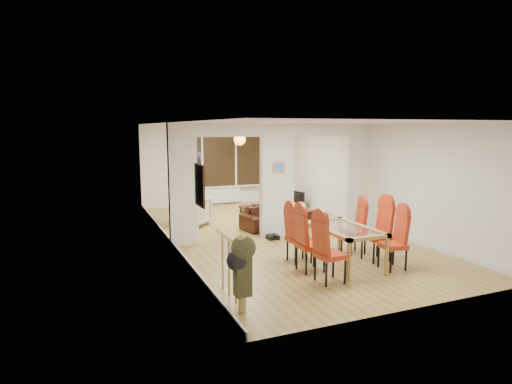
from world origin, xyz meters
TOP-DOWN VIEW (x-y plane):
  - floor at (0.00, 0.00)m, footprint 5.00×9.00m
  - room_walls at (0.00, 0.00)m, footprint 5.00×9.00m
  - divider_wall at (0.00, 0.00)m, footprint 5.00×0.18m
  - bay_window_blinds at (0.00, 4.44)m, footprint 3.00×0.08m
  - radiator at (0.00, 4.40)m, footprint 1.40×0.08m
  - pendant_light at (0.30, 3.30)m, footprint 0.36×0.36m
  - stair_newel at (-2.25, -3.20)m, footprint 0.40×1.20m
  - wall_poster at (-2.47, -2.40)m, footprint 0.04×0.52m
  - pillar_photo at (0.00, -0.10)m, footprint 0.30×0.03m
  - dining_table at (0.16, -2.52)m, footprint 0.86×1.54m
  - dining_chair_la at (-0.52, -3.15)m, footprint 0.46×0.46m
  - dining_chair_lb at (-0.54, -2.55)m, footprint 0.44×0.44m
  - dining_chair_lc at (-0.48, -2.02)m, footprint 0.43×0.43m
  - dining_chair_ra at (0.86, -3.01)m, footprint 0.48×0.48m
  - dining_chair_rb at (0.90, -2.50)m, footprint 0.45×0.45m
  - dining_chair_rc at (0.79, -1.94)m, footprint 0.48×0.48m
  - sofa at (0.36, 0.70)m, footprint 1.99×1.06m
  - armchair at (-1.63, 1.69)m, footprint 1.15×1.15m
  - person at (-1.44, 2.05)m, footprint 0.75×0.56m
  - television at (2.00, 3.07)m, footprint 0.89×0.31m
  - coffee_table at (0.55, 2.65)m, footprint 0.98×0.67m
  - bottle at (0.76, 2.65)m, footprint 0.07×0.07m
  - bowl at (0.56, 2.62)m, footprint 0.22×0.22m
  - shoes at (-0.25, -0.33)m, footprint 0.24×0.26m

SIDE VIEW (x-z plane):
  - floor at x=0.00m, z-range -0.01..0.01m
  - shoes at x=-0.25m, z-range 0.00..0.10m
  - coffee_table at x=0.55m, z-range 0.00..0.20m
  - bowl at x=0.56m, z-range 0.20..0.26m
  - television at x=2.00m, z-range 0.00..0.51m
  - sofa at x=0.36m, z-range 0.00..0.55m
  - radiator at x=0.00m, z-range 0.05..0.55m
  - bottle at x=0.76m, z-range 0.20..0.50m
  - dining_table at x=0.16m, z-range 0.00..0.72m
  - armchair at x=-1.63m, z-range 0.00..0.75m
  - dining_chair_rc at x=0.79m, z-range 0.00..1.01m
  - dining_chair_lc at x=-0.48m, z-range 0.00..1.03m
  - dining_chair_ra at x=0.86m, z-range 0.00..1.03m
  - dining_chair_la at x=-0.52m, z-range 0.00..1.07m
  - dining_chair_lb at x=-0.54m, z-range 0.00..1.08m
  - stair_newel at x=-2.25m, z-range 0.00..1.10m
  - dining_chair_rb at x=0.90m, z-range 0.00..1.10m
  - person at x=-1.44m, z-range 0.00..1.88m
  - room_walls at x=0.00m, z-range 0.00..2.60m
  - divider_wall at x=0.00m, z-range 0.00..2.60m
  - bay_window_blinds at x=0.00m, z-range 0.60..2.40m
  - wall_poster at x=-2.47m, z-range 1.27..1.94m
  - pillar_photo at x=0.00m, z-range 1.48..1.73m
  - pendant_light at x=0.30m, z-range 1.97..2.33m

